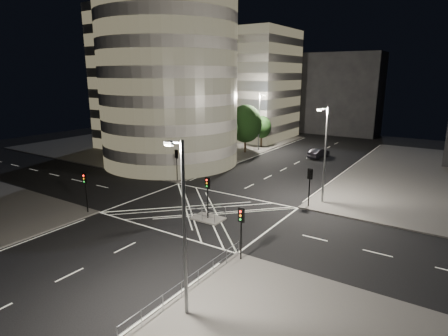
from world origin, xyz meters
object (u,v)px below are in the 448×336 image
Objects in this scene: traffic_signal_fl at (177,159)px; traffic_signal_nl at (85,185)px; street_lamp_right_far at (325,152)px; sedan at (319,153)px; street_lamp_left_far at (259,120)px; traffic_signal_island at (208,190)px; street_lamp_right_near at (183,225)px; traffic_signal_nr at (241,224)px; central_island at (208,218)px; street_lamp_left_near at (197,133)px; traffic_signal_fr at (310,180)px.

traffic_signal_fl and traffic_signal_nl have the same top height.
street_lamp_right_far is 2.13× the size of sedan.
street_lamp_right_far reaches higher than sedan.
traffic_signal_fl is 18.55m from street_lamp_right_far.
street_lamp_left_far is 28.23m from street_lamp_right_far.
traffic_signal_fl is 13.62m from traffic_signal_island.
sedan is at bearing 74.51° from traffic_signal_nl.
traffic_signal_island is 0.40× the size of street_lamp_left_far.
street_lamp_right_near is 45.34m from sedan.
traffic_signal_island is (10.80, 5.30, 0.00)m from traffic_signal_nl.
sedan is at bearing 2.01° from street_lamp_left_far.
central_island is at bearing 142.07° from traffic_signal_nr.
central_island is 0.75× the size of traffic_signal_nr.
traffic_signal_island is at bearing 99.68° from sedan.
traffic_signal_nl is (-10.80, -5.30, 2.84)m from central_island.
street_lamp_right_near is at bearing -84.96° from traffic_signal_nr.
traffic_signal_nr is at bearing -92.30° from street_lamp_right_far.
traffic_signal_nl is 17.60m from traffic_signal_nr.
traffic_signal_nr is 26.32m from street_lamp_left_near.
traffic_signal_fl is 23.36m from street_lamp_left_far.
traffic_signal_island is 17.89m from street_lamp_left_near.
street_lamp_right_near reaches higher than central_island.
traffic_signal_fr is 0.85× the size of sedan.
central_island is at bearing -129.33° from traffic_signal_fr.
street_lamp_right_far reaches higher than traffic_signal_island.
traffic_signal_nr reaches higher than sedan.
traffic_signal_fr is at bearing 50.67° from central_island.
traffic_signal_island is 0.85× the size of sedan.
street_lamp_left_far is (-18.24, 23.20, 2.63)m from traffic_signal_fr.
traffic_signal_island is at bearing 0.00° from central_island.
street_lamp_left_far is at bearing 109.95° from central_island.
street_lamp_right_far is (18.24, 2.20, 2.63)m from traffic_signal_fl.
street_lamp_left_near is (-0.64, 18.80, 2.63)m from traffic_signal_nl.
traffic_signal_fl is at bearing 75.19° from sedan.
street_lamp_left_far is at bearing 128.17° from traffic_signal_fr.
street_lamp_right_far reaches higher than traffic_signal_nl.
traffic_signal_nr is (17.60, 0.00, 0.00)m from traffic_signal_nl.
traffic_signal_fr is (17.60, 13.60, 0.00)m from traffic_signal_nl.
traffic_signal_fr is 29.63m from street_lamp_left_far.
traffic_signal_nr is (0.00, -13.60, 0.00)m from traffic_signal_fr.
street_lamp_left_far is 1.00× the size of street_lamp_right_near.
street_lamp_right_near is at bearing -21.55° from traffic_signal_nl.
street_lamp_left_far and street_lamp_right_near have the same top height.
central_island is at bearing -125.30° from street_lamp_right_far.
street_lamp_right_near reaches higher than traffic_signal_nl.
street_lamp_right_far is (0.64, 2.20, 2.63)m from traffic_signal_fr.
street_lamp_left_far is at bearing 90.99° from traffic_signal_nl.
sedan is (10.94, 18.38, -4.77)m from street_lamp_left_near.
traffic_signal_nl is at bearing 83.30° from sedan.
street_lamp_left_near and street_lamp_left_far have the same top height.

